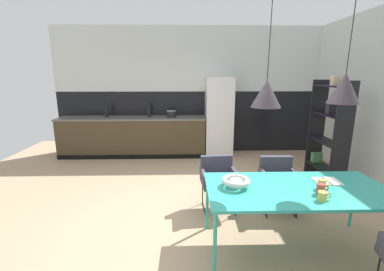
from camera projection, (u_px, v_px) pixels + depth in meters
name	position (u px, v px, depth m)	size (l,w,h in m)	color
ground_plane	(194.00, 218.00, 3.47)	(8.51, 8.51, 0.00)	tan
back_wall_splashback_dark	(190.00, 122.00, 6.43)	(6.35, 0.12, 1.49)	black
back_wall_panel_upper	(190.00, 59.00, 6.09)	(6.35, 0.12, 1.49)	silver
kitchen_counter	(133.00, 136.00, 6.11)	(3.39, 0.63, 0.92)	#413421
refrigerator_column	(219.00, 117.00, 6.05)	(0.62, 0.60, 1.83)	silver
dining_table	(297.00, 191.00, 2.71)	(1.89, 0.92, 0.73)	teal
armchair_corner_seat	(278.00, 176.00, 3.64)	(0.50, 0.48, 0.74)	#3C3944
armchair_by_stool	(218.00, 175.00, 3.67)	(0.52, 0.50, 0.74)	#3C3944
fruit_bowl	(236.00, 181.00, 2.71)	(0.30, 0.30, 0.10)	silver
open_book	(327.00, 181.00, 2.85)	(0.26, 0.22, 0.02)	white
mug_white_ceramic	(323.00, 196.00, 2.42)	(0.12, 0.08, 0.09)	gold
mug_glass_clear	(322.00, 184.00, 2.66)	(0.13, 0.08, 0.10)	gold
mug_tall_blue	(321.00, 189.00, 2.55)	(0.12, 0.07, 0.10)	#B23D33
cooking_pot	(171.00, 114.00, 6.01)	(0.23, 0.23, 0.18)	black
bottle_oil_tall	(149.00, 111.00, 6.00)	(0.07, 0.07, 0.34)	black
bottle_spice_small	(106.00, 112.00, 5.99)	(0.07, 0.07, 0.31)	black
open_shelf_unit	(328.00, 129.00, 4.50)	(0.30, 0.87, 1.86)	black
pendant_lamp_over_table_near	(266.00, 93.00, 2.51)	(0.29, 0.29, 1.36)	black
pendant_lamp_over_table_far	(344.00, 88.00, 2.51)	(0.30, 0.30, 1.32)	black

